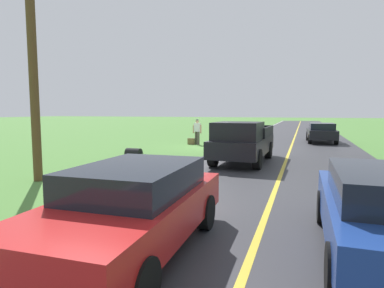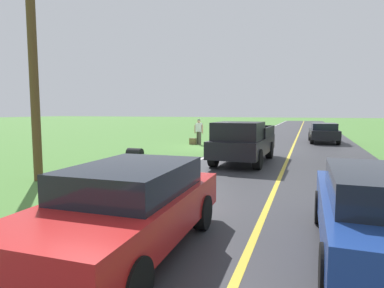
{
  "view_description": "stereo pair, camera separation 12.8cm",
  "coord_description": "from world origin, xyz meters",
  "px_view_note": "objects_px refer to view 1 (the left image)",
  "views": [
    {
      "loc": [
        -5.51,
        19.91,
        2.28
      ],
      "look_at": [
        -1.64,
        8.63,
        1.07
      ],
      "focal_mm": 30.57,
      "sensor_mm": 36.0,
      "label": 1
    },
    {
      "loc": [
        -5.63,
        19.87,
        2.28
      ],
      "look_at": [
        -1.64,
        8.63,
        1.07
      ],
      "focal_mm": 30.57,
      "sensor_mm": 36.0,
      "label": 2
    }
  ],
  "objects_px": {
    "sedan_ahead_same_lane": "(133,206)",
    "utility_pole_roadside": "(32,53)",
    "pickup_truck_passing": "(242,141)",
    "suitcase_carried": "(191,141)",
    "sedan_near_oncoming": "(321,132)",
    "hitchhiker_walking": "(197,130)"
  },
  "relations": [
    {
      "from": "suitcase_carried",
      "to": "pickup_truck_passing",
      "type": "bearing_deg",
      "value": 34.26
    },
    {
      "from": "sedan_ahead_same_lane",
      "to": "pickup_truck_passing",
      "type": "bearing_deg",
      "value": -90.09
    },
    {
      "from": "pickup_truck_passing",
      "to": "utility_pole_roadside",
      "type": "relative_size",
      "value": 0.67
    },
    {
      "from": "pickup_truck_passing",
      "to": "sedan_ahead_same_lane",
      "type": "xyz_separation_m",
      "value": [
        0.01,
        9.7,
        -0.21
      ]
    },
    {
      "from": "sedan_near_oncoming",
      "to": "sedan_ahead_same_lane",
      "type": "bearing_deg",
      "value": 79.76
    },
    {
      "from": "sedan_ahead_same_lane",
      "to": "utility_pole_roadside",
      "type": "xyz_separation_m",
      "value": [
        5.63,
        -3.8,
        3.34
      ]
    },
    {
      "from": "hitchhiker_walking",
      "to": "sedan_ahead_same_lane",
      "type": "height_order",
      "value": "hitchhiker_walking"
    },
    {
      "from": "sedan_ahead_same_lane",
      "to": "sedan_near_oncoming",
      "type": "xyz_separation_m",
      "value": [
        -3.78,
        -20.92,
        0.0
      ]
    },
    {
      "from": "sedan_ahead_same_lane",
      "to": "utility_pole_roadside",
      "type": "relative_size",
      "value": 0.54
    },
    {
      "from": "pickup_truck_passing",
      "to": "sedan_ahead_same_lane",
      "type": "distance_m",
      "value": 9.7
    },
    {
      "from": "suitcase_carried",
      "to": "sedan_ahead_same_lane",
      "type": "distance_m",
      "value": 17.15
    },
    {
      "from": "sedan_near_oncoming",
      "to": "utility_pole_roadside",
      "type": "distance_m",
      "value": 19.82
    },
    {
      "from": "sedan_near_oncoming",
      "to": "utility_pole_roadside",
      "type": "height_order",
      "value": "utility_pole_roadside"
    },
    {
      "from": "pickup_truck_passing",
      "to": "sedan_near_oncoming",
      "type": "relative_size",
      "value": 1.22
    },
    {
      "from": "suitcase_carried",
      "to": "utility_pole_roadside",
      "type": "height_order",
      "value": "utility_pole_roadside"
    },
    {
      "from": "sedan_ahead_same_lane",
      "to": "utility_pole_roadside",
      "type": "bearing_deg",
      "value": -34.02
    },
    {
      "from": "hitchhiker_walking",
      "to": "pickup_truck_passing",
      "type": "xyz_separation_m",
      "value": [
        -4.3,
        6.87,
        -0.01
      ]
    },
    {
      "from": "suitcase_carried",
      "to": "sedan_ahead_same_lane",
      "type": "relative_size",
      "value": 0.1
    },
    {
      "from": "utility_pole_roadside",
      "to": "sedan_near_oncoming",
      "type": "bearing_deg",
      "value": -118.78
    },
    {
      "from": "hitchhiker_walking",
      "to": "suitcase_carried",
      "type": "relative_size",
      "value": 3.8
    },
    {
      "from": "suitcase_carried",
      "to": "sedan_ahead_same_lane",
      "type": "bearing_deg",
      "value": 15.35
    },
    {
      "from": "hitchhiker_walking",
      "to": "sedan_near_oncoming",
      "type": "height_order",
      "value": "hitchhiker_walking"
    }
  ]
}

